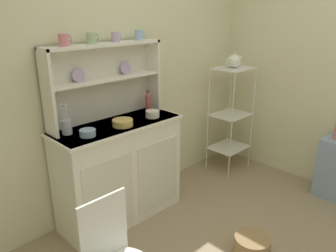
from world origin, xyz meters
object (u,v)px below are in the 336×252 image
(hutch_cabinet, at_px, (120,170))
(cup_rose_0, at_px, (64,40))
(bakers_rack, at_px, (231,110))
(jam_bottle, at_px, (148,103))
(utensil_jar, at_px, (67,126))
(porcelain_teapot, at_px, (234,61))
(hutch_shelf_unit, at_px, (103,76))
(bowl_mixing_large, at_px, (88,133))
(floor_basket, at_px, (252,246))

(hutch_cabinet, height_order, cup_rose_0, cup_rose_0)
(hutch_cabinet, bearing_deg, bakers_rack, -3.44)
(bakers_rack, relative_size, jam_bottle, 5.97)
(utensil_jar, distance_m, porcelain_teapot, 1.96)
(hutch_shelf_unit, bearing_deg, hutch_cabinet, -90.00)
(bakers_rack, bearing_deg, bowl_mixing_large, 179.45)
(bakers_rack, height_order, jam_bottle, bakers_rack)
(porcelain_teapot, bearing_deg, bowl_mixing_large, 179.45)
(cup_rose_0, xyz_separation_m, porcelain_teapot, (1.85, -0.21, -0.32))
(hutch_shelf_unit, distance_m, porcelain_teapot, 1.53)
(hutch_cabinet, bearing_deg, jam_bottle, 11.70)
(hutch_cabinet, height_order, hutch_shelf_unit, hutch_shelf_unit)
(hutch_cabinet, xyz_separation_m, porcelain_teapot, (1.51, -0.09, 0.81))
(hutch_cabinet, xyz_separation_m, bowl_mixing_large, (-0.33, -0.07, 0.46))
(hutch_shelf_unit, bearing_deg, bowl_mixing_large, -144.24)
(floor_basket, distance_m, utensil_jar, 1.70)
(jam_bottle, bearing_deg, bakers_rack, -9.20)
(hutch_cabinet, distance_m, bakers_rack, 1.54)
(hutch_cabinet, relative_size, jam_bottle, 5.63)
(floor_basket, distance_m, bowl_mixing_large, 1.53)
(hutch_cabinet, xyz_separation_m, jam_bottle, (0.42, 0.09, 0.52))
(hutch_shelf_unit, bearing_deg, cup_rose_0, -173.08)
(cup_rose_0, relative_size, porcelain_teapot, 0.40)
(hutch_shelf_unit, distance_m, floor_basket, 1.80)
(hutch_shelf_unit, height_order, jam_bottle, hutch_shelf_unit)
(cup_rose_0, relative_size, utensil_jar, 0.39)
(hutch_shelf_unit, relative_size, porcelain_teapot, 4.47)
(hutch_cabinet, relative_size, utensil_jar, 4.67)
(cup_rose_0, height_order, bowl_mixing_large, cup_rose_0)
(bakers_rack, xyz_separation_m, utensil_jar, (-1.93, 0.17, 0.24))
(bakers_rack, distance_m, utensil_jar, 1.95)
(bowl_mixing_large, height_order, jam_bottle, jam_bottle)
(bowl_mixing_large, relative_size, jam_bottle, 0.61)
(utensil_jar, bearing_deg, porcelain_teapot, -5.02)
(bowl_mixing_large, xyz_separation_m, porcelain_teapot, (1.84, -0.02, 0.35))
(bowl_mixing_large, bearing_deg, bakers_rack, -0.55)
(bakers_rack, distance_m, cup_rose_0, 2.06)
(hutch_shelf_unit, xyz_separation_m, floor_basket, (0.40, -1.28, -1.20))
(jam_bottle, distance_m, porcelain_teapot, 1.14)
(porcelain_teapot, bearing_deg, bakers_rack, 0.00)
(hutch_cabinet, xyz_separation_m, floor_basket, (0.40, -1.12, -0.38))
(bakers_rack, relative_size, utensil_jar, 4.96)
(hutch_cabinet, bearing_deg, cup_rose_0, 160.27)
(hutch_shelf_unit, xyz_separation_m, bakers_rack, (1.51, -0.25, -0.56))
(hutch_shelf_unit, distance_m, cup_rose_0, 0.46)
(cup_rose_0, distance_m, jam_bottle, 0.97)
(bakers_rack, xyz_separation_m, floor_basket, (-1.11, -1.03, -0.64))
(hutch_cabinet, height_order, utensil_jar, utensil_jar)
(porcelain_teapot, bearing_deg, utensil_jar, 174.98)
(hutch_cabinet, distance_m, cup_rose_0, 1.19)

